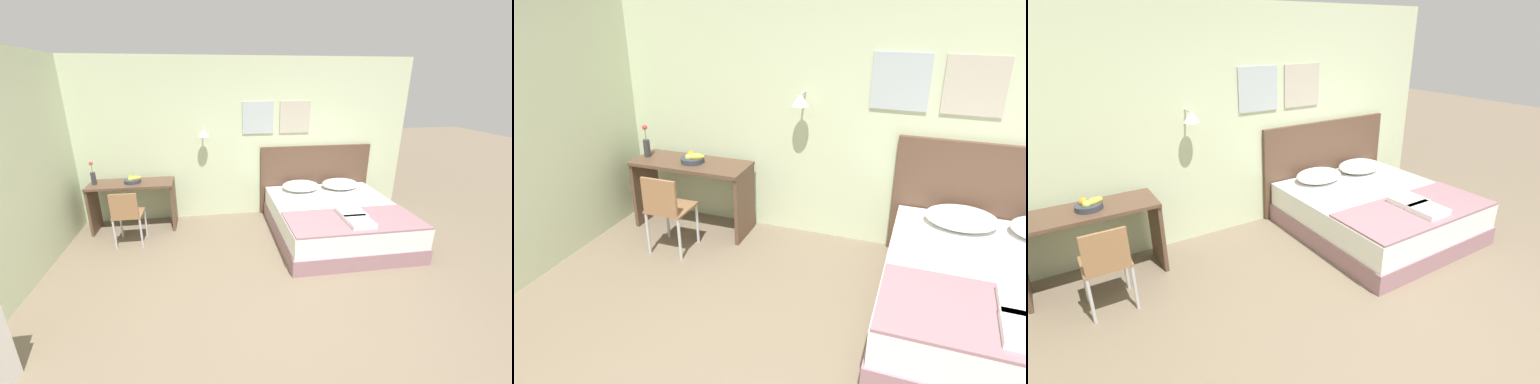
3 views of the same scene
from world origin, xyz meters
The scene contains 12 objects.
ground_plane centered at (0.00, 0.00, 0.00)m, with size 24.00×24.00×0.00m, color #756651.
wall_back centered at (0.01, 2.89, 1.33)m, with size 5.98×0.31×2.65m.
bed centered at (1.39, 1.80, 0.25)m, with size 1.86×2.01×0.51m.
headboard centered at (1.39, 2.83, 0.60)m, with size 1.98×0.06×1.21m.
pillow_left centered at (1.03, 2.51, 0.59)m, with size 0.63×0.48×0.16m.
pillow_right centered at (1.74, 2.51, 0.59)m, with size 0.63×0.48×0.16m.
throw_blanket centered at (1.39, 1.21, 0.52)m, with size 1.81×0.80×0.02m.
folded_towel_near_foot centered at (1.42, 1.35, 0.56)m, with size 0.35×0.33×0.06m.
folded_towel_mid_bed centered at (1.40, 1.07, 0.56)m, with size 0.32×0.35×0.06m.
desk centered at (-1.71, 2.53, 0.55)m, with size 1.27×0.51×0.78m.
desk_chair centered at (-1.68, 1.96, 0.51)m, with size 0.40×0.40×0.84m.
fruit_bowl centered at (-1.68, 2.52, 0.82)m, with size 0.27×0.25×0.11m.
Camera 3 is at (-1.99, -1.34, 2.35)m, focal length 28.00 mm.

